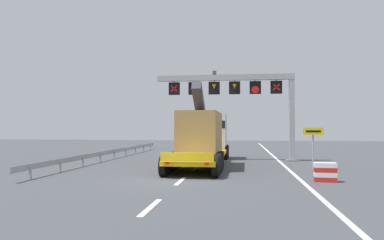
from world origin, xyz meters
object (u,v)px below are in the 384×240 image
(heavy_haul_truck_yellow, at_px, (205,136))
(crash_barrier_striped, at_px, (325,172))
(overhead_lane_gantry, at_px, (240,91))
(exit_sign_yellow, at_px, (313,139))

(heavy_haul_truck_yellow, distance_m, crash_barrier_striped, 10.47)
(overhead_lane_gantry, xyz_separation_m, exit_sign_yellow, (4.44, -5.59, -3.56))
(heavy_haul_truck_yellow, distance_m, exit_sign_yellow, 7.46)
(exit_sign_yellow, bearing_deg, crash_barrier_striped, -94.97)
(overhead_lane_gantry, distance_m, crash_barrier_striped, 12.69)
(heavy_haul_truck_yellow, relative_size, crash_barrier_striped, 13.64)
(heavy_haul_truck_yellow, height_order, exit_sign_yellow, heavy_haul_truck_yellow)
(crash_barrier_striped, bearing_deg, overhead_lane_gantry, 109.89)
(overhead_lane_gantry, relative_size, exit_sign_yellow, 4.31)
(heavy_haul_truck_yellow, bearing_deg, exit_sign_yellow, -21.09)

